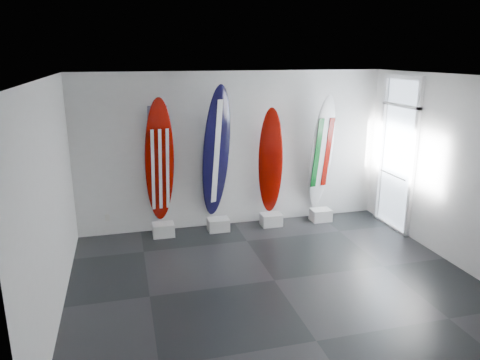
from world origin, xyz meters
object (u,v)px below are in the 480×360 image
object	(u,v)px
surfboard_usa	(160,161)
surfboard_navy	(216,153)
surfboard_swiss	(271,161)
surfboard_italy	(322,153)

from	to	relation	value
surfboard_usa	surfboard_navy	world-z (taller)	surfboard_navy
surfboard_navy	surfboard_swiss	size ratio (longest dim) A/B	1.22
surfboard_navy	surfboard_italy	world-z (taller)	surfboard_navy
surfboard_usa	surfboard_swiss	size ratio (longest dim) A/B	1.13
surfboard_swiss	surfboard_italy	world-z (taller)	surfboard_italy
surfboard_navy	surfboard_italy	size ratio (longest dim) A/B	1.10
surfboard_italy	surfboard_swiss	bearing A→B (deg)	168.29
surfboard_navy	surfboard_italy	bearing A→B (deg)	-20.37
surfboard_usa	surfboard_italy	bearing A→B (deg)	-7.13
surfboard_swiss	surfboard_italy	size ratio (longest dim) A/B	0.90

